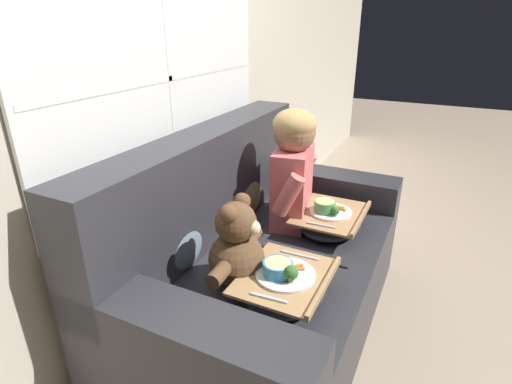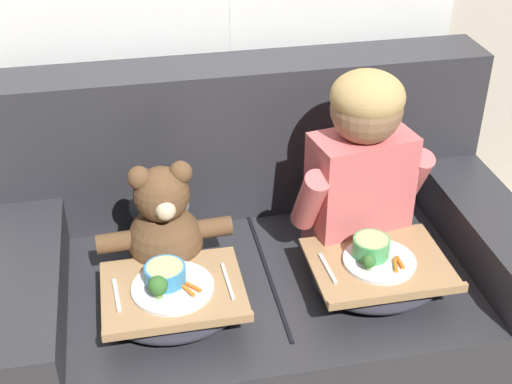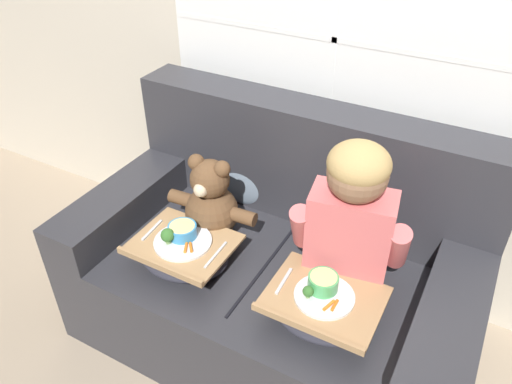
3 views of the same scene
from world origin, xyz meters
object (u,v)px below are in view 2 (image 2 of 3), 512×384
Objects in this scene: throw_pillow_behind_teddy at (157,184)px; lap_tray_teddy at (173,301)px; throw_pillow_behind_child at (332,166)px; child_figure at (362,158)px; lap_tray_child at (377,274)px; teddy_bear at (165,229)px; couch at (260,278)px.

throw_pillow_behind_teddy is 0.51m from lap_tray_teddy.
throw_pillow_behind_teddy is (-0.63, 0.00, 0.00)m from throw_pillow_behind_child.
child_figure reaches higher than lap_tray_teddy.
throw_pillow_behind_teddy reaches higher than lap_tray_child.
throw_pillow_behind_teddy is at bearing 90.06° from teddy_bear.
couch is 5.24× the size of throw_pillow_behind_teddy.
throw_pillow_behind_child is 0.51m from lap_tray_child.
couch is at bearing -143.19° from throw_pillow_behind_child.
throw_pillow_behind_child is 1.07× the size of throw_pillow_behind_teddy.
teddy_bear is 1.04× the size of lap_tray_teddy.
lap_tray_teddy is at bearing -90.17° from throw_pillow_behind_teddy.
couch is 3.97× the size of teddy_bear.
teddy_bear is at bearing -89.94° from throw_pillow_behind_teddy.
child_figure is (0.00, -0.28, 0.19)m from throw_pillow_behind_child.
child_figure is 0.73m from lap_tray_teddy.
couch is 2.67× the size of child_figure.
couch is at bearing 139.32° from lap_tray_child.
child_figure is at bearing -8.81° from couch.
couch is 0.48m from throw_pillow_behind_teddy.
throw_pillow_behind_child is 0.34m from child_figure.
throw_pillow_behind_child is at bearing 38.68° from lap_tray_teddy.
couch is 0.45m from lap_tray_child.
throw_pillow_behind_child is at bearing 0.00° from throw_pillow_behind_teddy.
couch is at bearing -36.81° from throw_pillow_behind_teddy.
teddy_bear reaches higher than throw_pillow_behind_child.
child_figure reaches higher than couch.
child_figure reaches higher than throw_pillow_behind_teddy.
lap_tray_child is at bearing -90.16° from throw_pillow_behind_child.
throw_pillow_behind_teddy is 0.77× the size of lap_tray_child.
throw_pillow_behind_teddy is 0.76× the size of teddy_bear.
couch is 4.04× the size of lap_tray_child.
child_figure is 1.54× the size of lap_tray_teddy.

